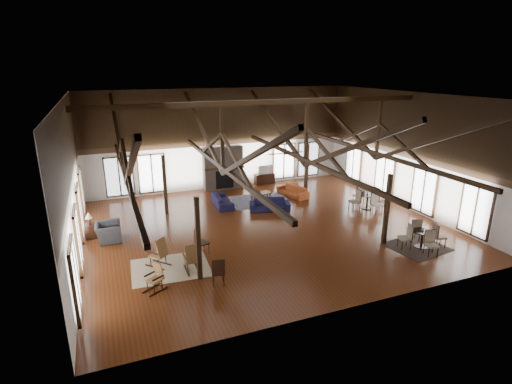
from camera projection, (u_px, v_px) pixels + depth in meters
name	position (u px, v px, depth m)	size (l,w,h in m)	color
floor	(265.00, 227.00, 18.73)	(16.00, 16.00, 0.00)	#572512
ceiling	(266.00, 96.00, 16.92)	(16.00, 14.00, 0.02)	black
wall_back	(221.00, 139.00, 24.03)	(16.00, 0.02, 6.00)	silver
wall_front	(359.00, 218.00, 11.62)	(16.00, 0.02, 6.00)	silver
wall_left	(70.00, 183.00, 15.02)	(0.02, 14.00, 6.00)	silver
wall_right	(408.00, 151.00, 20.63)	(0.02, 14.00, 6.00)	silver
roof_truss	(266.00, 142.00, 17.51)	(15.60, 14.07, 3.14)	black
post_grid	(266.00, 196.00, 18.27)	(8.16, 7.16, 3.05)	black
fireplace	(223.00, 168.00, 24.26)	(2.50, 0.69, 2.60)	#76655A
ceiling_fan	(286.00, 152.00, 16.89)	(1.60, 1.60, 0.75)	black
sofa_navy_front	(270.00, 205.00, 20.84)	(2.09, 0.82, 0.61)	#141233
sofa_navy_left	(222.00, 201.00, 21.48)	(0.81, 2.07, 0.60)	#161334
sofa_orange	(293.00, 191.00, 23.15)	(0.79, 2.03, 0.59)	#A0461F
coffee_table	(261.00, 194.00, 22.36)	(1.23, 0.79, 0.44)	brown
vase	(259.00, 191.00, 22.28)	(0.18, 0.18, 0.18)	#B2B2B2
armchair	(108.00, 232.00, 17.22)	(1.03, 1.18, 0.77)	#2C2D2F
side_table_lamp	(90.00, 228.00, 17.45)	(0.46, 0.46, 1.19)	black
rocking_chair_a	(160.00, 253.00, 14.91)	(0.95, 0.98, 1.15)	olive
rocking_chair_b	(192.00, 259.00, 14.53)	(0.49, 0.87, 1.12)	olive
rocking_chair_c	(156.00, 277.00, 13.39)	(0.87, 0.75, 1.00)	olive
side_chair_a	(200.00, 240.00, 15.80)	(0.57, 0.57, 1.08)	black
side_chair_b	(218.00, 270.00, 13.56)	(0.52, 0.52, 1.04)	black
cafe_table_near	(422.00, 236.00, 16.48)	(2.01, 2.01, 1.03)	black
cafe_table_far	(367.00, 199.00, 20.99)	(2.08, 2.08, 1.09)	black
cup_near	(423.00, 229.00, 16.46)	(0.11, 0.11, 0.09)	#B2B2B2
cup_far	(367.00, 193.00, 20.93)	(0.13, 0.13, 0.10)	#B2B2B2
tv_console	(265.00, 179.00, 25.60)	(1.27, 0.48, 0.64)	black
television	(265.00, 169.00, 25.41)	(0.98, 0.13, 0.57)	#B2B2B2
rug_tan	(171.00, 268.00, 14.94)	(2.83, 2.22, 0.01)	tan
rug_navy	(260.00, 201.00, 22.38)	(3.19, 2.39, 0.01)	#181843
rug_dark	(417.00, 247.00, 16.69)	(2.22, 2.02, 0.01)	black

